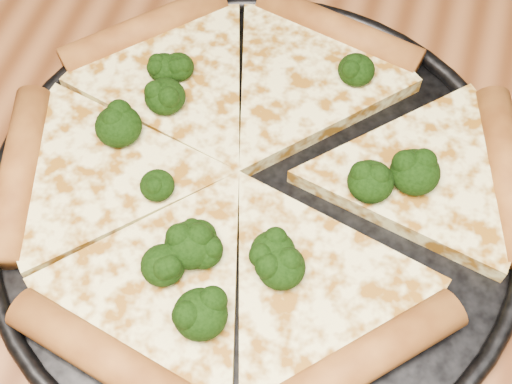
# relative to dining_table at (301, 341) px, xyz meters

# --- Properties ---
(dining_table) EXTENTS (1.20, 0.90, 0.75)m
(dining_table) POSITION_rel_dining_table_xyz_m (0.00, 0.00, 0.00)
(dining_table) COLOR brown
(dining_table) RESTS_ON ground
(pizza_pan) EXTENTS (0.40, 0.40, 0.02)m
(pizza_pan) POSITION_rel_dining_table_xyz_m (-0.06, 0.06, 0.10)
(pizza_pan) COLOR black
(pizza_pan) RESTS_ON dining_table
(pizza) EXTENTS (0.41, 0.37, 0.03)m
(pizza) POSITION_rel_dining_table_xyz_m (-0.07, 0.07, 0.11)
(pizza) COLOR #FEF39B
(pizza) RESTS_ON pizza_pan
(broccoli_florets) EXTENTS (0.25, 0.26, 0.03)m
(broccoli_florets) POSITION_rel_dining_table_xyz_m (-0.07, 0.05, 0.12)
(broccoli_florets) COLOR black
(broccoli_florets) RESTS_ON pizza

